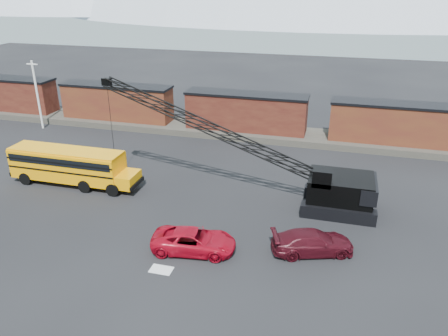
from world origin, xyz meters
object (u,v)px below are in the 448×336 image
at_px(school_bus, 71,165).
at_px(maroon_suv, 313,242).
at_px(red_pickup, 194,241).
at_px(crawler_crane, 239,142).

bearing_deg(school_bus, maroon_suv, -13.38).
distance_m(red_pickup, crawler_crane, 9.48).
height_order(school_bus, crawler_crane, crawler_crane).
distance_m(school_bus, red_pickup, 15.15).
xyz_separation_m(maroon_suv, crawler_crane, (-6.58, 6.70, 3.92)).
bearing_deg(crawler_crane, red_pickup, -96.29).
distance_m(maroon_suv, crawler_crane, 10.18).
height_order(red_pickup, maroon_suv, maroon_suv).
relative_size(school_bus, maroon_suv, 2.18).
bearing_deg(maroon_suv, school_bus, 57.03).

